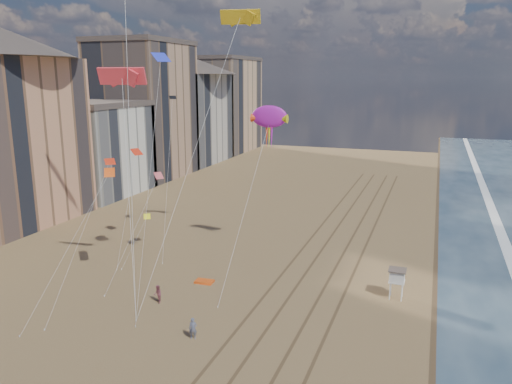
% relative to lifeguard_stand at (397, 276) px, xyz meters
% --- Properties ---
extents(wet_sand, '(260.00, 260.00, 0.00)m').
position_rel_lifeguard_stand_xyz_m(wet_sand, '(7.87, 14.40, -2.33)').
color(wet_sand, '#42301E').
rests_on(wet_sand, ground).
extents(tracks, '(7.68, 120.00, 0.01)m').
position_rel_lifeguard_stand_xyz_m(tracks, '(-8.58, 4.40, -2.32)').
color(tracks, brown).
rests_on(tracks, ground).
extents(buildings, '(34.72, 131.35, 29.00)m').
position_rel_lifeguard_stand_xyz_m(buildings, '(-56.87, 39.98, 11.22)').
color(buildings, '#C6B284').
rests_on(buildings, ground).
extents(lifeguard_stand, '(1.67, 1.67, 3.02)m').
position_rel_lifeguard_stand_xyz_m(lifeguard_stand, '(0.00, 0.00, 0.00)').
color(lifeguard_stand, silver).
rests_on(lifeguard_stand, ground).
extents(grounded_kite, '(1.98, 1.32, 0.22)m').
position_rel_lifeguard_stand_xyz_m(grounded_kite, '(-19.40, -2.91, -2.22)').
color(grounded_kite, '#F45314').
rests_on(grounded_kite, ground).
extents(show_kite, '(4.37, 7.79, 21.57)m').
position_rel_lifeguard_stand_xyz_m(show_kite, '(-15.47, 6.72, 14.48)').
color(show_kite, '#AD1AAE').
rests_on(show_kite, ground).
extents(kite_flyer_a, '(0.79, 0.66, 1.84)m').
position_rel_lifeguard_stand_xyz_m(kite_flyer_a, '(-15.19, -13.78, -1.41)').
color(kite_flyer_a, slate).
rests_on(kite_flyer_a, ground).
extents(kite_flyer_b, '(1.08, 1.10, 1.78)m').
position_rel_lifeguard_stand_xyz_m(kite_flyer_b, '(-21.47, -8.84, -1.44)').
color(kite_flyer_b, '#8A4651').
rests_on(kite_flyer_b, ground).
extents(small_kites, '(11.85, 15.69, 19.69)m').
position_rel_lifeguard_stand_xyz_m(small_kites, '(-27.01, -1.49, 12.42)').
color(small_kites, red).
rests_on(small_kites, ground).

